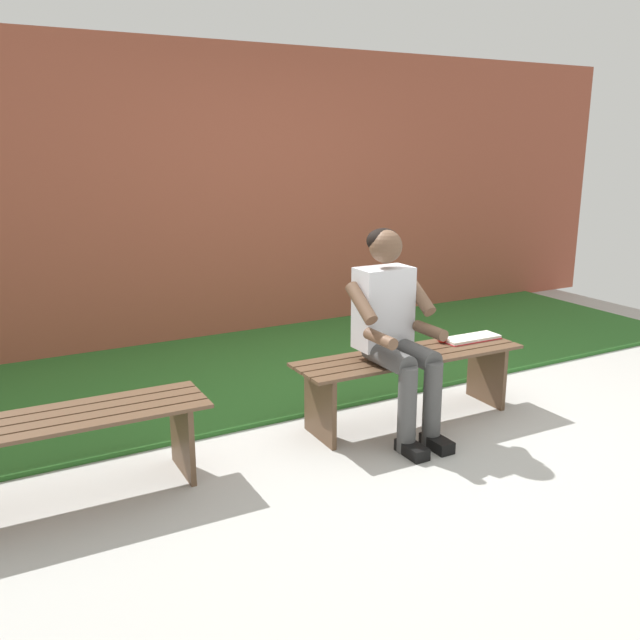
{
  "coord_description": "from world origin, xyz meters",
  "views": [
    {
      "loc": [
        2.48,
        3.33,
        1.75
      ],
      "look_at": [
        0.74,
        0.15,
        0.8
      ],
      "focal_mm": 38.11,
      "sensor_mm": 36.0,
      "label": 1
    }
  ],
  "objects_px": {
    "bench_near": "(409,370)",
    "person_seated": "(394,325)",
    "apple": "(442,337)",
    "book_open": "(471,338)",
    "bench_far": "(64,438)"
  },
  "relations": [
    {
      "from": "person_seated",
      "to": "bench_near",
      "type": "bearing_deg",
      "value": -153.4
    },
    {
      "from": "bench_far",
      "to": "person_seated",
      "type": "xyz_separation_m",
      "value": [
        -1.9,
        0.1,
        0.36
      ]
    },
    {
      "from": "bench_near",
      "to": "book_open",
      "type": "height_order",
      "value": "book_open"
    },
    {
      "from": "person_seated",
      "to": "apple",
      "type": "relative_size",
      "value": 16.79
    },
    {
      "from": "apple",
      "to": "book_open",
      "type": "relative_size",
      "value": 0.18
    },
    {
      "from": "person_seated",
      "to": "book_open",
      "type": "distance_m",
      "value": 0.8
    },
    {
      "from": "apple",
      "to": "person_seated",
      "type": "bearing_deg",
      "value": 20.16
    },
    {
      "from": "bench_far",
      "to": "person_seated",
      "type": "height_order",
      "value": "person_seated"
    },
    {
      "from": "apple",
      "to": "book_open",
      "type": "xyz_separation_m",
      "value": [
        -0.22,
        0.04,
        -0.03
      ]
    },
    {
      "from": "bench_near",
      "to": "person_seated",
      "type": "relative_size",
      "value": 1.23
    },
    {
      "from": "apple",
      "to": "book_open",
      "type": "height_order",
      "value": "apple"
    },
    {
      "from": "bench_near",
      "to": "book_open",
      "type": "xyz_separation_m",
      "value": [
        -0.55,
        -0.05,
        0.12
      ]
    },
    {
      "from": "bench_far",
      "to": "apple",
      "type": "xyz_separation_m",
      "value": [
        -2.43,
        -0.09,
        0.15
      ]
    },
    {
      "from": "bench_near",
      "to": "apple",
      "type": "distance_m",
      "value": 0.37
    },
    {
      "from": "bench_far",
      "to": "apple",
      "type": "height_order",
      "value": "apple"
    }
  ]
}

